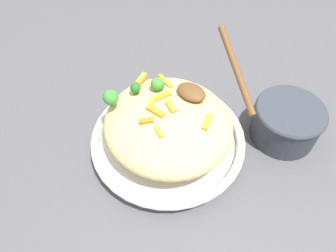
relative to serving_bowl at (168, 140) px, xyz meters
name	(u,v)px	position (x,y,z in m)	size (l,w,h in m)	color
ground_plane	(168,146)	(0.00, 0.00, -0.02)	(2.40, 2.40, 0.00)	#4C4C51
serving_bowl	(168,140)	(0.00, 0.00, 0.00)	(0.29, 0.29, 0.04)	silver
pasta_mound	(168,124)	(0.00, 0.00, 0.05)	(0.24, 0.23, 0.08)	#D1BA7A
carrot_piece_0	(156,112)	(-0.01, -0.02, 0.09)	(0.03, 0.01, 0.01)	orange
carrot_piece_1	(207,122)	(0.07, 0.03, 0.08)	(0.03, 0.01, 0.01)	orange
carrot_piece_2	(146,121)	(-0.01, -0.04, 0.09)	(0.02, 0.01, 0.01)	orange
carrot_piece_3	(162,97)	(-0.03, 0.02, 0.09)	(0.04, 0.01, 0.01)	orange
carrot_piece_4	(152,103)	(-0.03, -0.01, 0.09)	(0.02, 0.01, 0.01)	orange
carrot_piece_5	(165,81)	(-0.05, 0.06, 0.08)	(0.04, 0.01, 0.01)	orange
carrot_piece_6	(170,106)	(0.00, 0.01, 0.09)	(0.03, 0.01, 0.01)	orange
carrot_piece_7	(159,132)	(0.02, -0.04, 0.09)	(0.02, 0.01, 0.01)	orange
carrot_piece_8	(141,79)	(-0.09, 0.03, 0.08)	(0.03, 0.01, 0.01)	orange
broccoli_floret_0	(136,88)	(-0.08, 0.00, 0.09)	(0.02, 0.02, 0.02)	#205B1C
broccoli_floret_1	(111,98)	(-0.09, -0.05, 0.10)	(0.03, 0.03, 0.03)	#377928
broccoli_floret_2	(158,84)	(-0.05, 0.03, 0.10)	(0.03, 0.03, 0.03)	#377928
serving_spoon	(208,83)	(0.02, 0.08, 0.11)	(0.15, 0.14, 0.08)	brown
companion_bowl	(287,121)	(0.16, 0.17, 0.02)	(0.13, 0.13, 0.08)	#333842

